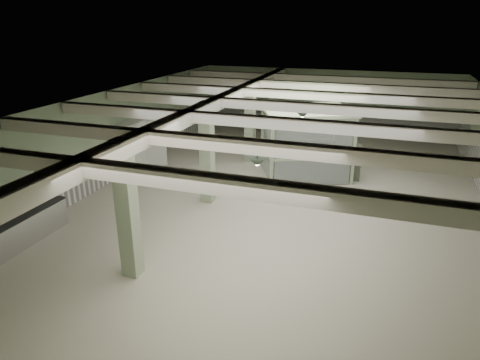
% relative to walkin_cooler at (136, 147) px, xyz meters
% --- Properties ---
extents(floor, '(20.00, 20.00, 0.00)m').
position_rel_walkin_cooler_xyz_m(floor, '(6.62, -1.00, -1.10)').
color(floor, beige).
rests_on(floor, ground).
extents(ceiling, '(14.00, 20.00, 0.02)m').
position_rel_walkin_cooler_xyz_m(ceiling, '(6.62, -1.00, 2.50)').
color(ceiling, white).
rests_on(ceiling, wall_back).
extents(wall_back, '(14.00, 0.02, 3.60)m').
position_rel_walkin_cooler_xyz_m(wall_back, '(6.62, 9.00, 0.70)').
color(wall_back, '#8CA282').
rests_on(wall_back, floor).
extents(wall_front, '(14.00, 0.02, 3.60)m').
position_rel_walkin_cooler_xyz_m(wall_front, '(6.62, -11.00, 0.70)').
color(wall_front, '#8CA282').
rests_on(wall_front, floor).
extents(wall_left, '(0.02, 20.00, 3.60)m').
position_rel_walkin_cooler_xyz_m(wall_left, '(-0.38, -1.00, 0.70)').
color(wall_left, '#8CA282').
rests_on(wall_left, floor).
extents(wainscot_left, '(0.05, 19.90, 1.50)m').
position_rel_walkin_cooler_xyz_m(wainscot_left, '(-0.35, -1.00, -0.35)').
color(wainscot_left, white).
rests_on(wainscot_left, floor).
extents(wainscot_back, '(13.90, 0.05, 1.50)m').
position_rel_walkin_cooler_xyz_m(wainscot_back, '(6.62, 8.97, -0.35)').
color(wainscot_back, white).
rests_on(wainscot_back, floor).
extents(girder, '(0.45, 19.90, 0.40)m').
position_rel_walkin_cooler_xyz_m(girder, '(4.12, -1.00, 2.28)').
color(girder, beige).
rests_on(girder, ceiling).
extents(beam_a, '(13.90, 0.35, 0.32)m').
position_rel_walkin_cooler_xyz_m(beam_a, '(6.62, -8.50, 2.32)').
color(beam_a, beige).
rests_on(beam_a, ceiling).
extents(beam_b, '(13.90, 0.35, 0.32)m').
position_rel_walkin_cooler_xyz_m(beam_b, '(6.62, -6.00, 2.32)').
color(beam_b, beige).
rests_on(beam_b, ceiling).
extents(beam_c, '(13.90, 0.35, 0.32)m').
position_rel_walkin_cooler_xyz_m(beam_c, '(6.62, -3.50, 2.32)').
color(beam_c, beige).
rests_on(beam_c, ceiling).
extents(beam_d, '(13.90, 0.35, 0.32)m').
position_rel_walkin_cooler_xyz_m(beam_d, '(6.62, -1.00, 2.32)').
color(beam_d, beige).
rests_on(beam_d, ceiling).
extents(beam_e, '(13.90, 0.35, 0.32)m').
position_rel_walkin_cooler_xyz_m(beam_e, '(6.62, 1.50, 2.32)').
color(beam_e, beige).
rests_on(beam_e, ceiling).
extents(beam_f, '(13.90, 0.35, 0.32)m').
position_rel_walkin_cooler_xyz_m(beam_f, '(6.62, 4.00, 2.32)').
color(beam_f, beige).
rests_on(beam_f, ceiling).
extents(beam_g, '(13.90, 0.35, 0.32)m').
position_rel_walkin_cooler_xyz_m(beam_g, '(6.62, 6.50, 2.32)').
color(beam_g, beige).
rests_on(beam_g, ceiling).
extents(column_a, '(0.42, 0.42, 3.60)m').
position_rel_walkin_cooler_xyz_m(column_a, '(4.12, -7.00, 0.70)').
color(column_a, '#99AA89').
rests_on(column_a, floor).
extents(column_b, '(0.42, 0.42, 3.60)m').
position_rel_walkin_cooler_xyz_m(column_b, '(4.12, -2.00, 0.70)').
color(column_b, '#99AA89').
rests_on(column_b, floor).
extents(column_c, '(0.42, 0.42, 3.60)m').
position_rel_walkin_cooler_xyz_m(column_c, '(4.12, 3.00, 0.70)').
color(column_c, '#99AA89').
rests_on(column_c, floor).
extents(column_d, '(0.42, 0.42, 3.60)m').
position_rel_walkin_cooler_xyz_m(column_d, '(4.12, 7.00, 0.70)').
color(column_d, '#99AA89').
rests_on(column_d, floor).
extents(pendant_front, '(0.44, 0.44, 0.22)m').
position_rel_walkin_cooler_xyz_m(pendant_front, '(7.12, -6.00, 1.95)').
color(pendant_front, '#324335').
rests_on(pendant_front, ceiling).
extents(pendant_mid, '(0.44, 0.44, 0.22)m').
position_rel_walkin_cooler_xyz_m(pendant_mid, '(7.12, -0.50, 1.95)').
color(pendant_mid, '#324335').
rests_on(pendant_mid, ceiling).
extents(pendant_back, '(0.44, 0.44, 0.22)m').
position_rel_walkin_cooler_xyz_m(pendant_back, '(7.12, 4.50, 1.95)').
color(pendant_back, '#324335').
rests_on(pendant_back, ceiling).
extents(pitcher_far, '(0.27, 0.29, 0.30)m').
position_rel_walkin_cooler_xyz_m(pitcher_far, '(0.02, -6.92, -0.05)').
color(pitcher_far, '#B7B7BC').
rests_on(pitcher_far, prep_counter).
extents(walkin_cooler, '(1.08, 2.40, 2.20)m').
position_rel_walkin_cooler_xyz_m(walkin_cooler, '(0.00, 0.00, 0.00)').
color(walkin_cooler, silver).
rests_on(walkin_cooler, floor).
extents(guard_booth, '(4.35, 4.07, 2.80)m').
position_rel_walkin_cooler_xyz_m(guard_booth, '(6.86, 1.93, 0.77)').
color(guard_booth, '#94A786').
rests_on(guard_booth, floor).
extents(filing_cabinet, '(0.49, 0.68, 1.41)m').
position_rel_walkin_cooler_xyz_m(filing_cabinet, '(8.92, 2.05, -0.39)').
color(filing_cabinet, '#55594A').
rests_on(filing_cabinet, floor).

